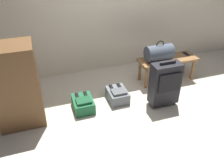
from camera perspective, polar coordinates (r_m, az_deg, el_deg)
ground_plane at (r=3.38m, az=9.40°, el=-7.40°), size 6.60×6.60×0.00m
bench at (r=4.07m, az=13.36°, el=5.29°), size 1.00×0.36×0.41m
duffel_bag_slate at (r=3.90m, az=11.43°, el=7.50°), size 0.44×0.26×0.34m
cell_phone at (r=4.29m, az=17.57°, el=7.06°), size 0.07×0.14×0.01m
suitcase_upright_charcoal at (r=3.41m, az=12.80°, el=0.14°), size 0.42×0.23×0.71m
backpack_green at (r=3.41m, az=-7.06°, el=-4.76°), size 0.28×0.38×0.21m
backpack_grey at (r=3.57m, az=1.31°, el=-2.61°), size 0.28×0.38×0.21m
side_cabinet at (r=3.15m, az=-22.28°, el=-0.59°), size 0.56×0.44×1.10m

